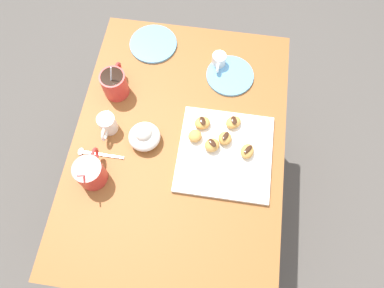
% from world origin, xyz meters
% --- Properties ---
extents(ground_plane, '(8.00, 8.00, 0.00)m').
position_xyz_m(ground_plane, '(0.00, 0.00, 0.00)').
color(ground_plane, '#514C47').
extents(dining_table, '(1.01, 0.73, 0.71)m').
position_xyz_m(dining_table, '(0.00, 0.00, 0.58)').
color(dining_table, '#935628').
rests_on(dining_table, ground_plane).
extents(pastry_plate_square, '(0.31, 0.31, 0.02)m').
position_xyz_m(pastry_plate_square, '(-0.02, -0.16, 0.72)').
color(pastry_plate_square, white).
rests_on(pastry_plate_square, dining_table).
extents(coffee_mug_red_left, '(0.13, 0.09, 0.14)m').
position_xyz_m(coffee_mug_red_left, '(-0.16, 0.25, 0.76)').
color(coffee_mug_red_left, red).
rests_on(coffee_mug_red_left, dining_table).
extents(coffee_mug_red_right, '(0.13, 0.09, 0.15)m').
position_xyz_m(coffee_mug_red_right, '(0.17, 0.25, 0.77)').
color(coffee_mug_red_right, red).
rests_on(coffee_mug_red_right, dining_table).
extents(cream_pitcher_white, '(0.10, 0.06, 0.07)m').
position_xyz_m(cream_pitcher_white, '(0.02, 0.25, 0.75)').
color(cream_pitcher_white, white).
rests_on(cream_pitcher_white, dining_table).
extents(ice_cream_bowl, '(0.11, 0.11, 0.08)m').
position_xyz_m(ice_cream_bowl, '(-0.01, 0.11, 0.75)').
color(ice_cream_bowl, white).
rests_on(ice_cream_bowl, dining_table).
extents(chocolate_sauce_pitcher, '(0.09, 0.05, 0.06)m').
position_xyz_m(chocolate_sauce_pitcher, '(0.34, -0.10, 0.74)').
color(chocolate_sauce_pitcher, white).
rests_on(chocolate_sauce_pitcher, dining_table).
extents(saucer_sky_left, '(0.18, 0.18, 0.01)m').
position_xyz_m(saucer_sky_left, '(0.40, 0.16, 0.72)').
color(saucer_sky_left, '#66A8DB').
rests_on(saucer_sky_left, dining_table).
extents(saucer_sky_right, '(0.18, 0.18, 0.01)m').
position_xyz_m(saucer_sky_right, '(0.29, -0.15, 0.72)').
color(saucer_sky_right, '#66A8DB').
rests_on(saucer_sky_right, dining_table).
extents(loose_spoon_near_saucer, '(0.03, 0.16, 0.01)m').
position_xyz_m(loose_spoon_near_saucer, '(-0.08, 0.27, 0.72)').
color(loose_spoon_near_saucer, silver).
rests_on(loose_spoon_near_saucer, dining_table).
extents(beignet_0, '(0.07, 0.07, 0.03)m').
position_xyz_m(beignet_0, '(0.09, -0.18, 0.74)').
color(beignet_0, '#D19347').
rests_on(beignet_0, pastry_plate_square).
extents(chocolate_drizzle_0, '(0.04, 0.03, 0.00)m').
position_xyz_m(chocolate_drizzle_0, '(0.09, -0.18, 0.76)').
color(chocolate_drizzle_0, '#381E11').
rests_on(chocolate_drizzle_0, beignet_0).
extents(beignet_1, '(0.06, 0.06, 0.03)m').
position_xyz_m(beignet_1, '(0.02, -0.06, 0.75)').
color(beignet_1, '#D19347').
rests_on(beignet_1, pastry_plate_square).
extents(beignet_2, '(0.05, 0.05, 0.03)m').
position_xyz_m(beignet_2, '(0.02, -0.16, 0.75)').
color(beignet_2, '#D19347').
rests_on(beignet_2, pastry_plate_square).
extents(chocolate_drizzle_2, '(0.04, 0.03, 0.00)m').
position_xyz_m(chocolate_drizzle_2, '(0.02, -0.16, 0.77)').
color(chocolate_drizzle_2, '#381E11').
rests_on(chocolate_drizzle_2, beignet_2).
extents(beignet_3, '(0.07, 0.07, 0.04)m').
position_xyz_m(beignet_3, '(-0.01, -0.12, 0.75)').
color(beignet_3, '#D19347').
rests_on(beignet_3, pastry_plate_square).
extents(chocolate_drizzle_3, '(0.04, 0.04, 0.00)m').
position_xyz_m(chocolate_drizzle_3, '(-0.01, -0.12, 0.77)').
color(chocolate_drizzle_3, '#381E11').
rests_on(chocolate_drizzle_3, beignet_3).
extents(beignet_4, '(0.06, 0.05, 0.03)m').
position_xyz_m(beignet_4, '(-0.01, -0.23, 0.74)').
color(beignet_4, '#D19347').
rests_on(beignet_4, pastry_plate_square).
extents(chocolate_drizzle_4, '(0.04, 0.03, 0.00)m').
position_xyz_m(chocolate_drizzle_4, '(-0.01, -0.23, 0.76)').
color(chocolate_drizzle_4, '#381E11').
rests_on(chocolate_drizzle_4, beignet_4).
extents(beignet_5, '(0.06, 0.07, 0.03)m').
position_xyz_m(beignet_5, '(0.07, -0.07, 0.74)').
color(beignet_5, '#D19347').
rests_on(beignet_5, pastry_plate_square).
extents(chocolate_drizzle_5, '(0.04, 0.03, 0.00)m').
position_xyz_m(chocolate_drizzle_5, '(0.07, -0.07, 0.76)').
color(chocolate_drizzle_5, '#381E11').
rests_on(chocolate_drizzle_5, beignet_5).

